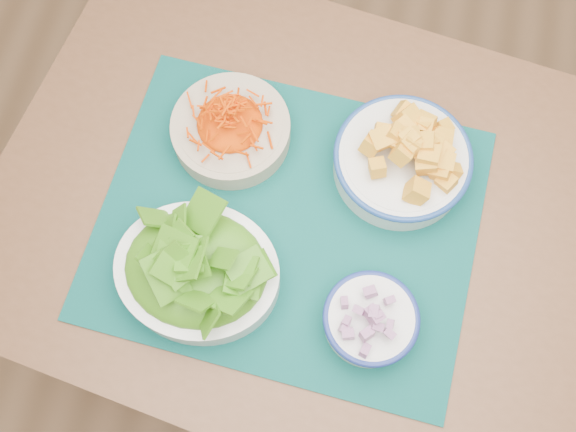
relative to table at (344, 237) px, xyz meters
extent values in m
plane|color=#9E734C|center=(-0.14, -0.23, -0.65)|extent=(4.00, 4.00, 0.00)
cube|color=brown|center=(0.00, 0.00, 0.08)|extent=(1.29, 0.95, 0.04)
cylinder|color=brown|center=(-0.57, -0.25, -0.29)|extent=(0.06, 0.06, 0.71)
cylinder|color=brown|center=(-0.48, 0.41, -0.29)|extent=(0.06, 0.06, 0.71)
cube|color=#043230|center=(-0.10, -0.03, 0.10)|extent=(0.63, 0.53, 0.00)
cylinder|color=#BFAC8E|center=(-0.22, 0.10, 0.13)|extent=(0.24, 0.24, 0.04)
ellipsoid|color=#F74B00|center=(-0.22, 0.10, 0.16)|extent=(0.17, 0.17, 0.03)
cylinder|color=silver|center=(0.06, 0.10, 0.13)|extent=(0.29, 0.29, 0.05)
torus|color=navy|center=(0.06, 0.10, 0.16)|extent=(0.22, 0.22, 0.01)
ellipsoid|color=yellow|center=(0.06, 0.10, 0.19)|extent=(0.19, 0.19, 0.06)
ellipsoid|color=#286D0B|center=(-0.21, -0.15, 0.19)|extent=(0.22, 0.19, 0.06)
cylinder|color=white|center=(0.06, -0.16, 0.13)|extent=(0.18, 0.18, 0.05)
torus|color=navy|center=(0.06, -0.16, 0.15)|extent=(0.14, 0.14, 0.01)
ellipsoid|color=#711556|center=(0.06, -0.16, 0.16)|extent=(0.12, 0.12, 0.03)
camera|label=1|loc=(-0.03, -0.36, 1.09)|focal=40.00mm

